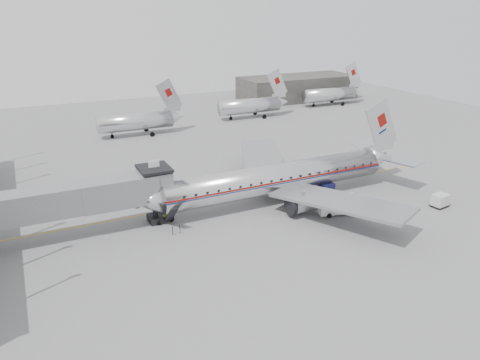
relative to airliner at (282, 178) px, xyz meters
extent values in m
plane|color=slate|center=(-6.74, -3.01, -2.94)|extent=(160.00, 160.00, 0.00)
cube|color=#34322F|center=(38.26, 56.99, 0.06)|extent=(30.00, 12.00, 6.00)
cube|color=gold|center=(-3.74, 2.99, -2.93)|extent=(60.00, 0.15, 0.01)
cube|color=#5B5D60|center=(-28.74, 0.59, 1.36)|extent=(12.00, 2.80, 3.00)
cube|color=#5B5D60|center=(-19.74, 0.59, 1.36)|extent=(8.00, 3.00, 3.10)
cube|color=#5B5D60|center=(-15.74, 0.99, 1.36)|extent=(3.20, 3.60, 3.20)
cube|color=black|center=(-15.74, 0.99, 3.26)|extent=(3.40, 3.80, 0.30)
cube|color=white|center=(-15.74, 0.99, 3.76)|extent=(1.20, 0.15, 0.80)
cylinder|color=black|center=(-16.04, 0.59, -1.54)|extent=(0.56, 0.56, 2.80)
cube|color=black|center=(-16.04, 0.59, -2.59)|extent=(1.60, 2.20, 0.70)
cylinder|color=black|center=(-16.04, -0.41, -2.64)|extent=(0.30, 0.60, 0.60)
cylinder|color=black|center=(-16.04, 1.59, -2.64)|extent=(0.30, 0.60, 0.60)
cube|color=black|center=(-14.94, -1.71, -1.44)|extent=(0.90, 3.20, 2.90)
cylinder|color=silver|center=(-8.74, 38.99, -0.34)|extent=(14.00, 3.20, 3.20)
cube|color=silver|center=(-1.94, 38.99, 4.06)|extent=(5.17, 0.26, 6.52)
cylinder|color=black|center=(-13.24, 38.99, -2.44)|extent=(0.24, 0.24, 1.00)
cylinder|color=silver|center=(17.26, 42.99, -0.34)|extent=(14.00, 3.20, 3.20)
cube|color=silver|center=(24.06, 42.99, 4.06)|extent=(5.17, 0.26, 6.52)
cylinder|color=black|center=(12.76, 42.99, -2.44)|extent=(0.24, 0.24, 1.00)
cylinder|color=silver|center=(41.26, 46.99, -0.34)|extent=(14.00, 3.20, 3.20)
cube|color=silver|center=(48.06, 46.99, 4.06)|extent=(5.17, 0.26, 6.52)
cylinder|color=black|center=(36.76, 46.99, -2.44)|extent=(0.24, 0.24, 1.00)
cylinder|color=silver|center=(-0.74, -0.01, 0.01)|extent=(29.53, 4.10, 3.64)
cone|color=silver|center=(-16.95, -0.27, 0.01)|extent=(3.00, 3.68, 3.64)
cone|color=silver|center=(15.77, 0.25, 0.40)|extent=(3.98, 3.52, 3.45)
cube|color=maroon|center=(-0.74, -0.01, 0.25)|extent=(29.53, 4.15, 0.18)
cube|color=#091A51|center=(-0.74, -0.01, 0.03)|extent=(29.53, 4.15, 0.10)
cube|color=silver|center=(15.47, 0.25, 4.92)|extent=(6.03, 0.39, 7.55)
cube|color=gray|center=(2.07, 8.88, -0.29)|extent=(11.13, 16.58, 1.17)
cube|color=gray|center=(2.35, -8.81, -0.29)|extent=(11.52, 16.53, 1.17)
cylinder|color=gray|center=(-0.33, 5.10, -1.51)|extent=(3.37, 2.12, 2.06)
cylinder|color=gray|center=(-0.16, -5.11, -1.51)|extent=(3.37, 2.12, 2.06)
cylinder|color=black|center=(-14.49, -0.23, -2.30)|extent=(0.20, 0.20, 1.28)
cylinder|color=black|center=(1.19, 2.57, -2.25)|extent=(0.26, 0.26, 1.38)
cylinder|color=black|center=(1.19, 2.57, -2.50)|extent=(0.99, 0.36, 0.98)
cylinder|color=black|center=(1.27, -2.53, -2.25)|extent=(0.26, 0.26, 1.38)
cylinder|color=black|center=(1.27, -2.53, -2.50)|extent=(0.99, 0.36, 0.98)
cube|color=white|center=(4.34, -6.77, -1.73)|extent=(3.56, 2.48, 1.89)
cube|color=white|center=(2.16, -6.26, -2.09)|extent=(1.79, 1.99, 1.26)
cube|color=black|center=(2.16, -6.26, -1.55)|extent=(1.40, 1.73, 0.54)
cylinder|color=black|center=(2.23, -7.11, -2.65)|extent=(0.61, 0.35, 0.57)
cylinder|color=black|center=(2.60, -5.54, -2.65)|extent=(0.61, 0.35, 0.57)
cylinder|color=black|center=(5.03, -7.76, -2.65)|extent=(0.61, 0.35, 0.57)
cylinder|color=black|center=(5.40, -6.19, -2.65)|extent=(0.61, 0.35, 0.57)
cube|color=#0E0F39|center=(6.12, -1.01, -2.06)|extent=(1.97, 1.55, 1.30)
cube|color=black|center=(6.12, -1.01, -2.75)|extent=(2.07, 1.65, 0.11)
cylinder|color=black|center=(5.44, -1.63, -2.80)|extent=(0.29, 0.14, 0.28)
cylinder|color=black|center=(6.91, -1.50, -2.80)|extent=(0.29, 0.14, 0.28)
cylinder|color=black|center=(5.33, -0.53, -2.80)|extent=(0.29, 0.14, 0.28)
cylinder|color=black|center=(6.81, -0.39, -2.80)|extent=(0.29, 0.14, 0.28)
cube|color=#B9B9BB|center=(16.20, -10.33, -2.03)|extent=(2.11, 1.71, 1.34)
cube|color=black|center=(16.20, -10.33, -2.75)|extent=(2.22, 1.82, 0.12)
cylinder|color=black|center=(15.53, -11.01, -2.79)|extent=(0.30, 0.16, 0.29)
cylinder|color=black|center=(17.04, -10.78, -2.79)|extent=(0.30, 0.16, 0.29)
cylinder|color=black|center=(15.36, -9.87, -2.79)|extent=(0.30, 0.16, 0.29)
cylinder|color=black|center=(16.87, -9.64, -2.79)|extent=(0.30, 0.16, 0.29)
imported|color=#D1CA18|center=(-15.01, -0.01, -2.13)|extent=(0.65, 0.49, 1.61)
camera|label=1|loc=(-28.27, -46.80, 19.94)|focal=35.00mm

